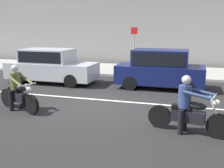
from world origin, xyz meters
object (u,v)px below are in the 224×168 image
Objects in this scene: motorcycle_with_rider_denim_blue at (188,110)px; parked_sedan_silver at (50,66)px; motorcycle_with_rider_olive at (18,92)px; parked_hatchback_navy at (160,68)px; street_sign_post at (134,43)px.

parked_sedan_silver reaches higher than motorcycle_with_rider_denim_blue.
motorcycle_with_rider_olive is 6.39m from parked_hatchback_navy.
motorcycle_with_rider_denim_blue is at bearing -4.43° from motorcycle_with_rider_olive.
motorcycle_with_rider_denim_blue is at bearing -75.16° from parked_hatchback_navy.
parked_hatchback_navy is at bearing 48.44° from motorcycle_with_rider_olive.
parked_hatchback_navy is (4.23, 4.78, 0.29)m from motorcycle_with_rider_olive.
motorcycle_with_rider_olive is 0.89× the size of motorcycle_with_rider_denim_blue.
parked_hatchback_navy is at bearing -65.31° from street_sign_post.
motorcycle_with_rider_denim_blue is 0.56× the size of parked_hatchback_navy.
parked_sedan_silver is 5.51m from parked_hatchback_navy.
motorcycle_with_rider_olive is 0.44× the size of parked_sedan_silver.
parked_sedan_silver is 1.14× the size of parked_hatchback_navy.
parked_sedan_silver is at bearing -177.01° from parked_hatchback_navy.
street_sign_post is at bearing 114.69° from parked_hatchback_navy.
parked_hatchback_navy is (-1.38, 5.21, 0.29)m from motorcycle_with_rider_denim_blue.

